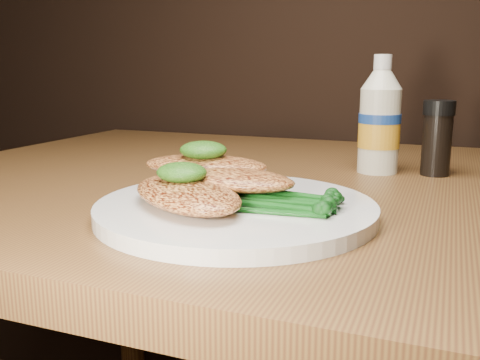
% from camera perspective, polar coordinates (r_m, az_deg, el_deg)
% --- Properties ---
extents(plate, '(0.29, 0.29, 0.01)m').
position_cam_1_polar(plate, '(0.55, -0.44, -3.13)').
color(plate, white).
rests_on(plate, dining_table).
extents(chicken_front, '(0.18, 0.17, 0.03)m').
position_cam_1_polar(chicken_front, '(0.53, -5.71, -1.47)').
color(chicken_front, '#DE9046').
rests_on(chicken_front, plate).
extents(chicken_mid, '(0.16, 0.09, 0.02)m').
position_cam_1_polar(chicken_mid, '(0.56, -1.43, 0.14)').
color(chicken_mid, '#DE9046').
rests_on(chicken_mid, plate).
extents(chicken_back, '(0.15, 0.09, 0.02)m').
position_cam_1_polar(chicken_back, '(0.60, -3.70, 1.58)').
color(chicken_back, '#DE9046').
rests_on(chicken_back, plate).
extents(pesto_front, '(0.06, 0.06, 0.02)m').
position_cam_1_polar(pesto_front, '(0.54, -6.23, 0.82)').
color(pesto_front, black).
rests_on(pesto_front, chicken_front).
extents(pesto_back, '(0.06, 0.06, 0.02)m').
position_cam_1_polar(pesto_back, '(0.59, -3.94, 3.21)').
color(pesto_back, black).
rests_on(pesto_back, chicken_back).
extents(broccolini_bundle, '(0.15, 0.12, 0.02)m').
position_cam_1_polar(broccolini_bundle, '(0.53, 4.31, -1.81)').
color(broccolini_bundle, '#104D13').
rests_on(broccolini_bundle, plate).
extents(mayo_bottle, '(0.07, 0.07, 0.17)m').
position_cam_1_polar(mayo_bottle, '(0.79, 14.69, 6.77)').
color(mayo_bottle, beige).
rests_on(mayo_bottle, dining_table).
extents(pepper_grinder, '(0.05, 0.05, 0.10)m').
position_cam_1_polar(pepper_grinder, '(0.79, 20.25, 4.20)').
color(pepper_grinder, black).
rests_on(pepper_grinder, dining_table).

